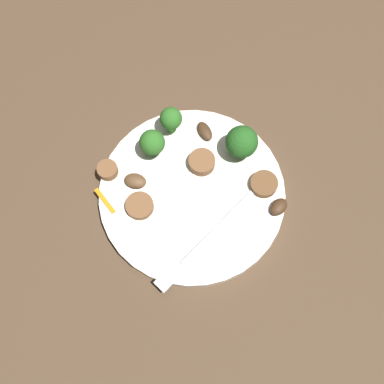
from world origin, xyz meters
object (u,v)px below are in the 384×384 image
object	(u,v)px
sausage_slice_0	(140,206)
mushroom_0	(279,207)
broccoli_floret_1	(171,119)
sausage_slice_2	(264,184)
broccoli_floret_2	(149,145)
pepper_strip_1	(105,201)
fork	(202,243)
plate	(192,194)
mushroom_1	(205,131)
sausage_slice_1	(108,170)
sausage_slice_3	(202,162)
broccoli_floret_0	(240,141)
mushroom_2	(135,181)

from	to	relation	value
sausage_slice_0	mushroom_0	world-z (taller)	mushroom_0
broccoli_floret_1	sausage_slice_2	size ratio (longest dim) A/B	1.29
broccoli_floret_2	pepper_strip_1	world-z (taller)	broccoli_floret_2
fork	broccoli_floret_1	bearing A→B (deg)	-122.10
plate	broccoli_floret_2	size ratio (longest dim) A/B	5.25
sausage_slice_2	mushroom_1	xyz separation A→B (m)	(0.00, -0.11, -0.00)
pepper_strip_1	broccoli_floret_2	bearing A→B (deg)	-172.78
fork	sausage_slice_0	bearing A→B (deg)	-77.41
mushroom_0	mushroom_1	bearing A→B (deg)	-91.26
broccoli_floret_1	sausage_slice_1	size ratio (longest dim) A/B	1.71
sausage_slice_1	sausage_slice_3	world-z (taller)	sausage_slice_3
broccoli_floret_0	mushroom_1	size ratio (longest dim) A/B	1.72
broccoli_floret_1	mushroom_0	distance (m)	0.18
sausage_slice_2	sausage_slice_3	size ratio (longest dim) A/B	1.02
mushroom_2	pepper_strip_1	bearing A→B (deg)	-8.32
broccoli_floret_1	broccoli_floret_2	bearing A→B (deg)	11.79
sausage_slice_0	plate	bearing A→B (deg)	155.31
broccoli_floret_2	sausage_slice_0	world-z (taller)	broccoli_floret_2
plate	fork	size ratio (longest dim) A/B	1.33
mushroom_1	pepper_strip_1	xyz separation A→B (m)	(0.16, -0.01, -0.00)
broccoli_floret_0	sausage_slice_3	distance (m)	0.06
sausage_slice_1	sausage_slice_2	world-z (taller)	sausage_slice_1
broccoli_floret_2	mushroom_1	world-z (taller)	broccoli_floret_2
mushroom_2	pepper_strip_1	size ratio (longest dim) A/B	0.72
sausage_slice_2	mushroom_0	world-z (taller)	mushroom_0
fork	sausage_slice_2	bearing A→B (deg)	177.77
pepper_strip_1	mushroom_2	bearing A→B (deg)	171.68
broccoli_floret_1	sausage_slice_3	world-z (taller)	broccoli_floret_1
plate	mushroom_2	world-z (taller)	mushroom_2
sausage_slice_1	mushroom_0	size ratio (longest dim) A/B	1.03
broccoli_floret_2	sausage_slice_1	size ratio (longest dim) A/B	1.72
fork	broccoli_floret_0	size ratio (longest dim) A/B	3.51
pepper_strip_1	broccoli_floret_0	bearing A→B (deg)	160.40
sausage_slice_2	pepper_strip_1	bearing A→B (deg)	-35.93
sausage_slice_0	mushroom_2	bearing A→B (deg)	-120.70
plate	broccoli_floret_2	distance (m)	0.08
sausage_slice_1	mushroom_1	size ratio (longest dim) A/B	0.89
sausage_slice_0	mushroom_2	world-z (taller)	mushroom_2
sausage_slice_3	broccoli_floret_2	bearing A→B (deg)	-54.30
mushroom_0	broccoli_floret_1	bearing A→B (deg)	-81.33
plate	sausage_slice_0	bearing A→B (deg)	-24.69
sausage_slice_0	broccoli_floret_2	bearing A→B (deg)	-141.04
sausage_slice_0	broccoli_floret_0	bearing A→B (deg)	169.78
fork	mushroom_2	world-z (taller)	mushroom_2
plate	broccoli_floret_0	world-z (taller)	broccoli_floret_0
mushroom_2	plate	bearing A→B (deg)	127.96
fork	mushroom_1	xyz separation A→B (m)	(-0.11, -0.11, 0.00)
pepper_strip_1	sausage_slice_2	bearing A→B (deg)	144.07
mushroom_1	pepper_strip_1	bearing A→B (deg)	-4.66
plate	pepper_strip_1	bearing A→B (deg)	-35.50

